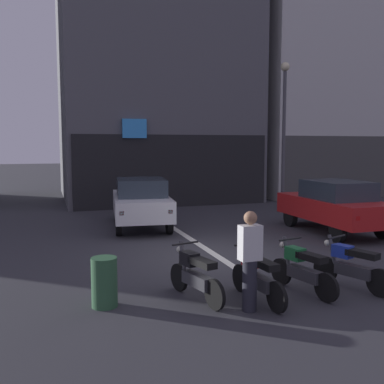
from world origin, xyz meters
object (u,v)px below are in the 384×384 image
at_px(street_lamp, 284,120).
at_px(motorcycle_black_row_leftmost, 195,274).
at_px(car_white_crossing_near, 141,201).
at_px(car_red_parked_kerbside, 335,205).
at_px(motorcycle_blue_row_right_mid, 351,265).
at_px(motorcycle_red_row_left_mid, 257,276).
at_px(person_by_motorcycles, 250,260).
at_px(motorcycle_green_row_centre, 302,268).
at_px(trash_bin, 104,282).

distance_m(street_lamp, motorcycle_black_row_leftmost, 11.57).
relative_size(car_white_crossing_near, car_red_parked_kerbside, 1.04).
relative_size(motorcycle_black_row_leftmost, motorcycle_blue_row_right_mid, 1.03).
relative_size(car_red_parked_kerbside, motorcycle_red_row_left_mid, 2.47).
bearing_deg(motorcycle_red_row_left_mid, car_white_crossing_near, 93.68).
xyz_separation_m(street_lamp, motorcycle_black_row_leftmost, (-6.81, -8.76, -3.28)).
height_order(car_white_crossing_near, motorcycle_blue_row_right_mid, car_white_crossing_near).
bearing_deg(person_by_motorcycles, motorcycle_blue_row_right_mid, 9.83).
distance_m(motorcycle_black_row_leftmost, person_by_motorcycles, 1.12).
bearing_deg(motorcycle_blue_row_right_mid, motorcycle_black_row_leftmost, 172.59).
xyz_separation_m(street_lamp, person_by_motorcycles, (-6.13, -9.55, -2.89)).
relative_size(motorcycle_red_row_left_mid, motorcycle_green_row_centre, 1.01).
xyz_separation_m(motorcycle_black_row_leftmost, person_by_motorcycles, (0.68, -0.79, 0.40)).
xyz_separation_m(car_red_parked_kerbside, motorcycle_green_row_centre, (-4.09, -4.61, -0.43)).
distance_m(car_red_parked_kerbside, street_lamp, 5.32).
xyz_separation_m(car_white_crossing_near, person_by_motorcycles, (0.16, -7.92, -0.03)).
relative_size(person_by_motorcycles, trash_bin, 1.96).
distance_m(car_red_parked_kerbside, motorcycle_red_row_left_mid, 6.98).
bearing_deg(street_lamp, car_white_crossing_near, -165.44).
height_order(motorcycle_black_row_leftmost, motorcycle_blue_row_right_mid, same).
xyz_separation_m(car_red_parked_kerbside, trash_bin, (-7.67, -4.17, -0.46)).
relative_size(car_white_crossing_near, street_lamp, 0.71).
relative_size(car_white_crossing_near, person_by_motorcycles, 2.57).
relative_size(motorcycle_red_row_left_mid, motorcycle_blue_row_right_mid, 1.05).
bearing_deg(person_by_motorcycles, trash_bin, 157.05).
distance_m(motorcycle_blue_row_right_mid, trash_bin, 4.61).
xyz_separation_m(car_white_crossing_near, street_lamp, (6.29, 1.63, 2.86)).
relative_size(street_lamp, trash_bin, 7.13).
bearing_deg(person_by_motorcycles, motorcycle_red_row_left_mid, 48.36).
distance_m(motorcycle_black_row_leftmost, trash_bin, 1.58).
distance_m(street_lamp, person_by_motorcycles, 11.71).
bearing_deg(car_red_parked_kerbside, motorcycle_black_row_leftmost, -144.61).
bearing_deg(street_lamp, motorcycle_black_row_leftmost, -127.86).
bearing_deg(car_red_parked_kerbside, person_by_motorcycles, -136.61).
height_order(motorcycle_black_row_leftmost, trash_bin, motorcycle_black_row_leftmost).
height_order(car_red_parked_kerbside, street_lamp, street_lamp).
distance_m(motorcycle_green_row_centre, person_by_motorcycles, 1.48).
relative_size(motorcycle_black_row_leftmost, motorcycle_red_row_left_mid, 0.98).
height_order(motorcycle_blue_row_right_mid, person_by_motorcycles, person_by_motorcycles).
distance_m(car_white_crossing_near, motorcycle_red_row_left_mid, 7.58).
distance_m(motorcycle_red_row_left_mid, motorcycle_blue_row_right_mid, 2.00).
height_order(motorcycle_green_row_centre, trash_bin, motorcycle_green_row_centre).
relative_size(car_red_parked_kerbside, trash_bin, 4.86).
bearing_deg(motorcycle_blue_row_right_mid, car_red_parked_kerbside, 56.75).
relative_size(street_lamp, motorcycle_black_row_leftmost, 3.71).
bearing_deg(car_white_crossing_near, motorcycle_green_row_centre, -78.67).
xyz_separation_m(motorcycle_green_row_centre, motorcycle_blue_row_right_mid, (1.00, -0.11, 0.00)).
bearing_deg(car_white_crossing_near, person_by_motorcycles, -88.86).
relative_size(motorcycle_green_row_centre, person_by_motorcycles, 0.99).
height_order(car_white_crossing_near, motorcycle_red_row_left_mid, car_white_crossing_near).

